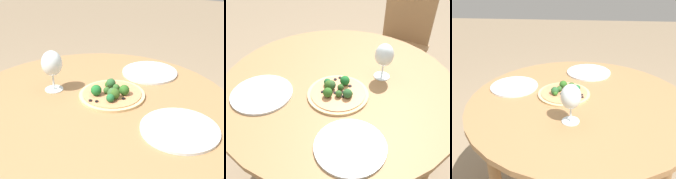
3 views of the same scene
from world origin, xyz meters
The scene contains 5 objects.
dining_table centered at (0.00, 0.00, 0.64)m, with size 1.11×1.11×0.72m.
pizza centered at (0.08, -0.04, 0.74)m, with size 0.27×0.27×0.06m.
wine_glass centered at (0.04, 0.21, 0.84)m, with size 0.09×0.09×0.17m.
plate_near centered at (-0.04, -0.35, 0.73)m, with size 0.27×0.27×0.01m.
plate_far centered at (0.36, -0.11, 0.73)m, with size 0.26×0.26×0.01m.
Camera 1 is at (-0.93, -0.50, 1.32)m, focal length 50.00 mm.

